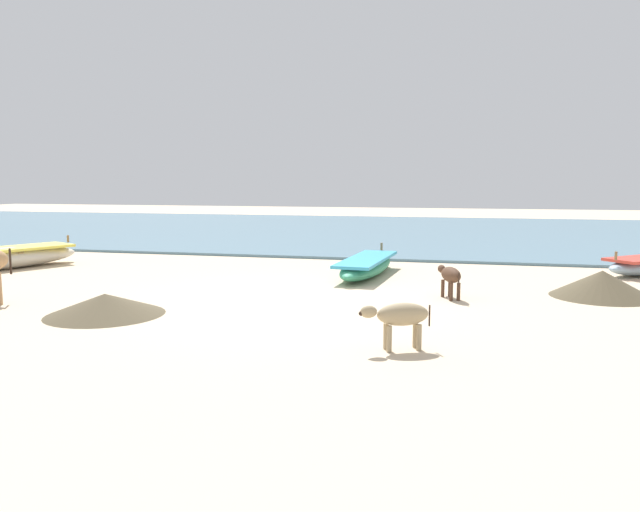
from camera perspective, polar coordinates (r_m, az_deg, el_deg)
ground at (r=11.36m, az=-2.46°, el=-4.40°), size 80.00×80.00×0.00m
sea_water at (r=27.15m, az=7.01°, el=2.38°), size 60.00×20.00×0.08m
fishing_boat_0 at (r=17.58m, az=-27.92°, el=-0.14°), size 2.73×4.07×0.75m
fishing_boat_4 at (r=14.52m, az=4.43°, el=-0.93°), size 1.16×3.69×0.63m
calf_near_dark at (r=11.92m, az=12.20°, el=-1.84°), size 0.57×0.91×0.62m
calf_far_dun at (r=8.20m, az=7.59°, el=-5.67°), size 0.96×0.57×0.65m
debris_pile_0 at (r=10.91m, az=-19.66°, el=-4.32°), size 2.70×2.70×0.37m
debris_pile_1 at (r=13.06m, az=25.10°, el=-2.39°), size 1.96×1.96×0.53m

